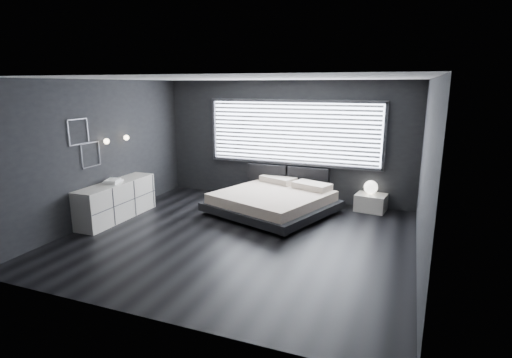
% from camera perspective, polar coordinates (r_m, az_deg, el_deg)
% --- Properties ---
extents(room, '(6.04, 6.00, 2.80)m').
position_cam_1_polar(room, '(6.92, -2.55, 2.51)').
color(room, black).
rests_on(room, ground).
extents(window, '(4.14, 0.09, 1.52)m').
position_cam_1_polar(window, '(9.33, 5.29, 6.59)').
color(window, white).
rests_on(window, ground).
extents(headboard, '(1.96, 0.16, 0.52)m').
position_cam_1_polar(headboard, '(9.49, 4.49, 0.34)').
color(headboard, black).
rests_on(headboard, ground).
extents(sconce_near, '(0.18, 0.11, 0.11)m').
position_cam_1_polar(sconce_near, '(8.50, -20.59, 5.07)').
color(sconce_near, silver).
rests_on(sconce_near, ground).
extents(sconce_far, '(0.18, 0.11, 0.11)m').
position_cam_1_polar(sconce_far, '(8.95, -18.05, 5.64)').
color(sconce_far, silver).
rests_on(sconce_far, ground).
extents(wall_art_upper, '(0.01, 0.48, 0.48)m').
position_cam_1_polar(wall_art_upper, '(8.10, -24.03, 6.18)').
color(wall_art_upper, '#47474C').
rests_on(wall_art_upper, ground).
extents(wall_art_lower, '(0.01, 0.48, 0.48)m').
position_cam_1_polar(wall_art_lower, '(8.34, -22.52, 3.22)').
color(wall_art_lower, '#47474C').
rests_on(wall_art_lower, ground).
extents(bed, '(2.89, 2.83, 0.59)m').
position_cam_1_polar(bed, '(8.59, 2.51, -3.05)').
color(bed, black).
rests_on(bed, ground).
extents(nightstand, '(0.70, 0.61, 0.37)m').
position_cam_1_polar(nightstand, '(9.10, 16.09, -3.24)').
color(nightstand, silver).
rests_on(nightstand, ground).
extents(orb_lamp, '(0.30, 0.30, 0.30)m').
position_cam_1_polar(orb_lamp, '(9.06, 16.08, -1.13)').
color(orb_lamp, white).
rests_on(orb_lamp, nightstand).
extents(dresser, '(0.54, 1.92, 0.77)m').
position_cam_1_polar(dresser, '(8.68, -19.38, -2.90)').
color(dresser, silver).
rests_on(dresser, ground).
extents(book_stack, '(0.36, 0.42, 0.08)m').
position_cam_1_polar(book_stack, '(8.52, -19.78, -0.30)').
color(book_stack, white).
rests_on(book_stack, dresser).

